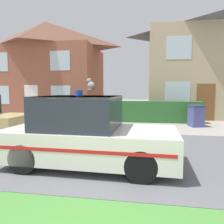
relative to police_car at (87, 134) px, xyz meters
name	(u,v)px	position (x,y,z in m)	size (l,w,h in m)	color
road_strip	(122,152)	(0.67, 1.15, -0.73)	(28.00, 5.42, 0.01)	#5B5B60
garden_hedge	(124,111)	(0.08, 7.20, -0.16)	(8.18, 0.58, 1.15)	#2D662D
police_car	(87,134)	(0.00, 0.00, 0.00)	(3.91, 1.89, 1.71)	black
cat	(91,85)	(0.11, -0.08, 1.11)	(0.26, 0.31, 0.28)	gray
house_left	(47,66)	(-6.78, 12.01, 2.92)	(8.68, 5.65, 7.16)	#93513D
house_right	(201,61)	(5.03, 11.65, 3.08)	(7.60, 6.96, 7.48)	tan
wheelie_bin	(196,116)	(3.64, 6.08, -0.21)	(0.74, 0.80, 1.03)	#474C8C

